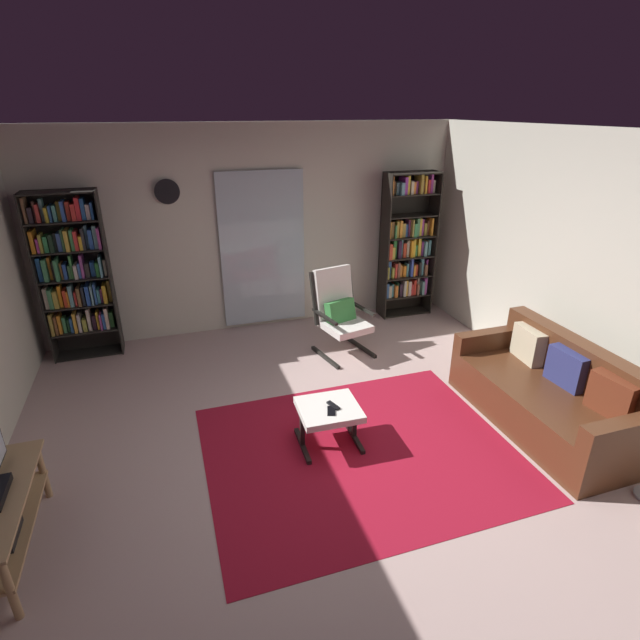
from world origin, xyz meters
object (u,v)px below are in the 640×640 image
at_px(lounge_armchair, 339,310).
at_px(wall_clock, 167,192).
at_px(cell_phone, 331,411).
at_px(leather_sofa, 550,395).
at_px(bookshelf_near_sofa, 407,246).
at_px(tv_remote, 333,405).
at_px(bookshelf_near_tv, 74,272).
at_px(ottoman, 329,413).

bearing_deg(lounge_armchair, wall_clock, 149.71).
bearing_deg(cell_phone, leather_sofa, 11.64).
height_order(bookshelf_near_sofa, lounge_armchair, bookshelf_near_sofa).
height_order(lounge_armchair, wall_clock, wall_clock).
bearing_deg(bookshelf_near_sofa, cell_phone, -127.61).
bearing_deg(lounge_armchair, tv_remote, -111.69).
bearing_deg(lounge_armchair, bookshelf_near_tv, 163.41).
xyz_separation_m(bookshelf_near_sofa, tv_remote, (-1.97, -2.54, -0.60)).
bearing_deg(wall_clock, tv_remote, -67.88).
bearing_deg(wall_clock, lounge_armchair, -30.29).
relative_size(tv_remote, wall_clock, 0.50).
height_order(ottoman, tv_remote, tv_remote).
distance_m(cell_phone, wall_clock, 3.33).
height_order(bookshelf_near_tv, bookshelf_near_sofa, bookshelf_near_sofa).
distance_m(bookshelf_near_sofa, lounge_armchair, 1.62).
distance_m(tv_remote, cell_phone, 0.08).
bearing_deg(leather_sofa, tv_remote, 170.60).
relative_size(bookshelf_near_tv, wall_clock, 6.70).
bearing_deg(wall_clock, bookshelf_near_sofa, -3.50).
xyz_separation_m(bookshelf_near_sofa, lounge_armchair, (-1.30, -0.85, -0.45)).
xyz_separation_m(bookshelf_near_sofa, cell_phone, (-2.01, -2.61, -0.60)).
bearing_deg(cell_phone, tv_remote, 77.49).
relative_size(lounge_armchair, ottoman, 1.90).
distance_m(bookshelf_near_tv, bookshelf_near_sofa, 4.20).
bearing_deg(ottoman, wall_clock, 111.48).
height_order(bookshelf_near_sofa, leather_sofa, bookshelf_near_sofa).
xyz_separation_m(bookshelf_near_tv, tv_remote, (2.23, -2.55, -0.64)).
bearing_deg(bookshelf_near_tv, wall_clock, 8.82).
bearing_deg(bookshelf_near_sofa, bookshelf_near_tv, 179.81).
bearing_deg(tv_remote, bookshelf_near_sofa, 32.95).
bearing_deg(cell_phone, bookshelf_near_tv, 148.92).
bearing_deg(ottoman, bookshelf_near_tv, 130.75).
bearing_deg(bookshelf_near_tv, bookshelf_near_sofa, -0.19).
xyz_separation_m(bookshelf_near_tv, ottoman, (2.19, -2.55, -0.72)).
distance_m(bookshelf_near_tv, tv_remote, 3.45).
relative_size(bookshelf_near_tv, bookshelf_near_sofa, 0.98).
height_order(bookshelf_near_tv, wall_clock, wall_clock).
bearing_deg(cell_phone, ottoman, 106.51).
height_order(bookshelf_near_tv, leather_sofa, bookshelf_near_tv).
bearing_deg(leather_sofa, wall_clock, 135.58).
height_order(cell_phone, wall_clock, wall_clock).
relative_size(bookshelf_near_sofa, tv_remote, 13.76).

